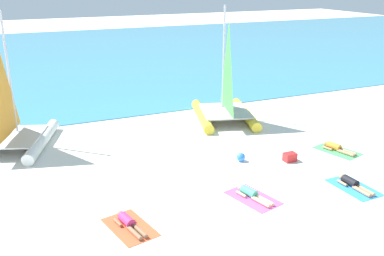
# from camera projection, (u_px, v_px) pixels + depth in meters

# --- Properties ---
(ground_plane) EXTENTS (120.00, 120.00, 0.00)m
(ground_plane) POSITION_uv_depth(u_px,v_px,m) (154.00, 120.00, 23.05)
(ground_plane) COLOR white
(ocean_water) EXTENTS (120.00, 40.00, 0.05)m
(ocean_water) POSITION_uv_depth(u_px,v_px,m) (82.00, 56.00, 41.13)
(ocean_water) COLOR teal
(ocean_water) RESTS_ON ground
(sailboat_yellow) EXTENTS (4.00, 5.11, 5.86)m
(sailboat_yellow) POSITION_uv_depth(u_px,v_px,m) (225.00, 105.00, 22.71)
(sailboat_yellow) COLOR yellow
(sailboat_yellow) RESTS_ON ground
(sailboat_white) EXTENTS (4.24, 5.23, 5.90)m
(sailboat_white) POSITION_uv_depth(u_px,v_px,m) (12.00, 129.00, 19.10)
(sailboat_white) COLOR white
(sailboat_white) RESTS_ON ground
(towel_leftmost) EXTENTS (1.48, 2.09, 0.01)m
(towel_leftmost) POSITION_uv_depth(u_px,v_px,m) (130.00, 227.00, 13.28)
(towel_leftmost) COLOR #EA5933
(towel_leftmost) RESTS_ON ground
(sunbather_leftmost) EXTENTS (0.72, 1.56, 0.30)m
(sunbather_leftmost) POSITION_uv_depth(u_px,v_px,m) (129.00, 223.00, 13.29)
(sunbather_leftmost) COLOR #D83372
(sunbather_leftmost) RESTS_ON towel_leftmost
(towel_center_left) EXTENTS (1.53, 2.11, 0.01)m
(towel_center_left) POSITION_uv_depth(u_px,v_px,m) (253.00, 198.00, 15.02)
(towel_center_left) COLOR #D84C99
(towel_center_left) RESTS_ON ground
(sunbather_center_left) EXTENTS (0.76, 1.55, 0.30)m
(sunbather_center_left) POSITION_uv_depth(u_px,v_px,m) (252.00, 194.00, 15.03)
(sunbather_center_left) COLOR #3FB28C
(sunbather_center_left) RESTS_ON towel_center_left
(towel_center_right) EXTENTS (1.17, 1.94, 0.01)m
(towel_center_right) POSITION_uv_depth(u_px,v_px,m) (354.00, 187.00, 15.76)
(towel_center_right) COLOR #338CD8
(towel_center_right) RESTS_ON ground
(sunbather_center_right) EXTENTS (0.56, 1.56, 0.30)m
(sunbather_center_right) POSITION_uv_depth(u_px,v_px,m) (353.00, 184.00, 15.78)
(sunbather_center_right) COLOR black
(sunbather_center_right) RESTS_ON towel_center_right
(towel_rightmost) EXTENTS (1.57, 2.13, 0.01)m
(towel_rightmost) POSITION_uv_depth(u_px,v_px,m) (337.00, 151.00, 19.02)
(towel_rightmost) COLOR #4CB266
(towel_rightmost) RESTS_ON ground
(sunbather_rightmost) EXTENTS (0.80, 1.55, 0.30)m
(sunbather_rightmost) POSITION_uv_depth(u_px,v_px,m) (336.00, 148.00, 19.03)
(sunbather_rightmost) COLOR orange
(sunbather_rightmost) RESTS_ON towel_rightmost
(beach_ball) EXTENTS (0.36, 0.36, 0.36)m
(beach_ball) POSITION_uv_depth(u_px,v_px,m) (241.00, 157.00, 17.93)
(beach_ball) COLOR #337FE5
(beach_ball) RESTS_ON ground
(cooler_box) EXTENTS (0.50, 0.36, 0.36)m
(cooler_box) POSITION_uv_depth(u_px,v_px,m) (290.00, 157.00, 17.93)
(cooler_box) COLOR red
(cooler_box) RESTS_ON ground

